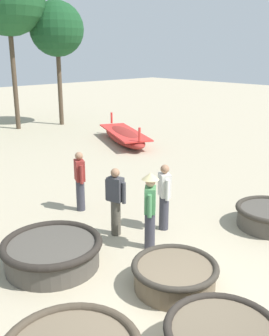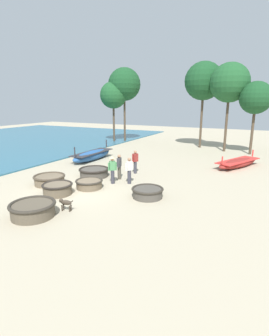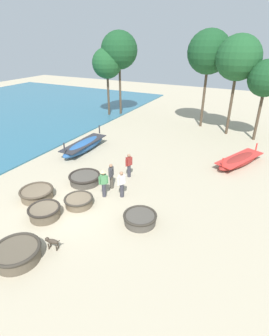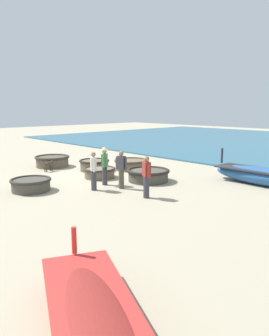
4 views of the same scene
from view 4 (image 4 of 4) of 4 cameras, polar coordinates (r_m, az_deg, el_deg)
ground_plane at (r=16.62m, az=-6.20°, el=-1.03°), size 80.00×80.00×0.00m
coracle_weathered at (r=14.88m, az=2.40°, el=-1.16°), size 1.95×1.95×0.55m
coracle_center at (r=17.44m, az=-7.01°, el=0.57°), size 1.59×1.59×0.59m
coracle_far_left at (r=13.80m, az=-17.59°, el=-2.69°), size 1.63×1.63×0.51m
coracle_beside_post at (r=17.62m, az=-0.57°, el=0.70°), size 1.83×1.83×0.56m
coracle_far_right at (r=15.69m, az=-6.10°, el=-0.73°), size 1.53×1.53×0.49m
coracle_front_right at (r=19.04m, az=-14.13°, el=1.23°), size 1.92×1.92×0.62m
long_boat_red_hull at (r=15.10m, az=22.14°, el=-1.37°), size 1.36×4.89×1.42m
long_boat_green_hull at (r=5.00m, az=-6.37°, el=-26.58°), size 2.95×4.62×1.07m
fisherman_by_coracle at (r=12.04m, az=2.09°, el=-1.37°), size 0.34×0.49×1.57m
fisherman_standing_right at (r=14.09m, az=-5.24°, el=0.85°), size 0.42×0.39×1.67m
fisherman_with_hat at (r=13.25m, az=-7.14°, el=-0.34°), size 0.36×0.47×1.57m
fisherman_standing_left at (r=13.44m, az=-2.32°, el=-0.12°), size 0.31×0.51×1.57m
dog at (r=17.71m, az=-14.69°, el=0.62°), size 0.68×0.31×0.55m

